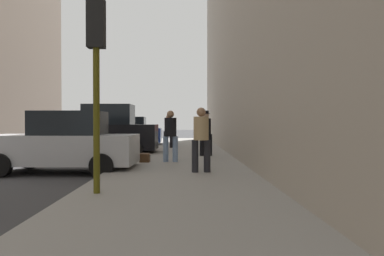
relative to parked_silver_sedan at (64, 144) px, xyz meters
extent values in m
cube|color=gray|center=(3.35, 0.06, -0.77)|extent=(4.00, 40.00, 0.15)
cube|color=#B7BABF|center=(-0.05, 0.00, -0.16)|extent=(4.26, 1.99, 0.84)
cube|color=black|center=(0.15, -0.01, 0.59)|extent=(1.94, 1.63, 0.70)
cylinder|color=black|center=(-1.38, 0.97, -0.53)|extent=(0.65, 0.24, 0.64)
cylinder|color=black|center=(-1.44, -0.87, -0.53)|extent=(0.65, 0.24, 0.64)
cylinder|color=black|center=(1.35, 0.87, -0.53)|extent=(0.65, 0.24, 0.64)
cylinder|color=black|center=(1.29, -0.97, -0.53)|extent=(0.65, 0.24, 0.64)
cube|color=black|center=(-0.05, 5.65, -0.03)|extent=(4.62, 1.90, 1.10)
cube|color=black|center=(0.15, 5.64, 0.95)|extent=(2.09, 1.59, 0.90)
cylinder|color=black|center=(-1.53, 6.59, -0.53)|extent=(0.64, 0.23, 0.64)
cylinder|color=black|center=(-1.55, 4.75, -0.53)|extent=(0.64, 0.23, 0.64)
cylinder|color=black|center=(1.46, 6.55, -0.53)|extent=(0.64, 0.23, 0.64)
cylinder|color=black|center=(1.44, 4.71, -0.53)|extent=(0.64, 0.23, 0.64)
cube|color=navy|center=(-0.05, 11.63, -0.16)|extent=(4.24, 1.93, 0.84)
cube|color=black|center=(0.15, 11.63, 0.59)|extent=(1.92, 1.60, 0.70)
cylinder|color=black|center=(-1.43, 12.52, -0.53)|extent=(0.64, 0.23, 0.64)
cylinder|color=black|center=(-1.39, 10.68, -0.53)|extent=(0.64, 0.23, 0.64)
cylinder|color=black|center=(1.30, 12.58, -0.53)|extent=(0.64, 0.23, 0.64)
cylinder|color=black|center=(1.34, 10.74, -0.53)|extent=(0.64, 0.23, 0.64)
cylinder|color=red|center=(1.80, 7.28, -0.42)|extent=(0.22, 0.22, 0.55)
sphere|color=red|center=(1.80, 7.28, -0.09)|extent=(0.20, 0.20, 0.20)
cylinder|color=red|center=(1.64, 7.28, -0.40)|extent=(0.10, 0.09, 0.09)
cylinder|color=red|center=(1.96, 7.28, -0.40)|extent=(0.10, 0.09, 0.09)
cylinder|color=#514C0F|center=(1.85, -3.93, 1.10)|extent=(0.12, 0.12, 3.60)
cube|color=black|center=(1.85, -3.93, 2.45)|extent=(0.32, 0.24, 0.90)
sphere|color=red|center=(1.85, -3.80, 2.73)|extent=(0.14, 0.14, 0.14)
sphere|color=yellow|center=(1.85, -3.80, 2.45)|extent=(0.14, 0.14, 0.14)
sphere|color=green|center=(1.85, -3.80, 2.17)|extent=(0.14, 0.14, 0.14)
cylinder|color=black|center=(4.09, -1.04, -0.27)|extent=(0.19, 0.19, 0.85)
cylinder|color=black|center=(3.77, -1.05, -0.27)|extent=(0.19, 0.19, 0.85)
cylinder|color=tan|center=(3.93, -1.05, 0.46)|extent=(0.42, 0.42, 0.62)
sphere|color=#997051|center=(3.93, -1.05, 0.89)|extent=(0.24, 0.24, 0.24)
cylinder|color=black|center=(4.17, 3.74, -0.27)|extent=(0.20, 0.20, 0.85)
cylinder|color=black|center=(4.49, 3.79, -0.27)|extent=(0.20, 0.20, 0.85)
cylinder|color=black|center=(4.33, 3.77, 0.46)|extent=(0.46, 0.46, 0.62)
sphere|color=tan|center=(4.33, 3.77, 0.89)|extent=(0.24, 0.24, 0.24)
cylinder|color=black|center=(4.33, 3.77, 0.96)|extent=(0.34, 0.34, 0.02)
cylinder|color=black|center=(4.33, 3.77, 1.02)|extent=(0.23, 0.23, 0.11)
cylinder|color=black|center=(2.81, 8.42, -0.27)|extent=(0.21, 0.21, 0.85)
cylinder|color=black|center=(2.49, 8.47, -0.27)|extent=(0.21, 0.21, 0.85)
cylinder|color=#A51E23|center=(2.65, 8.44, 0.46)|extent=(0.46, 0.46, 0.62)
sphere|color=tan|center=(2.65, 8.44, 0.89)|extent=(0.24, 0.24, 0.24)
cylinder|color=#728CB2|center=(3.18, 1.55, -0.27)|extent=(0.20, 0.20, 0.85)
cylinder|color=#728CB2|center=(2.86, 1.59, -0.27)|extent=(0.20, 0.20, 0.85)
cylinder|color=black|center=(3.02, 1.57, 0.46)|extent=(0.44, 0.44, 0.62)
sphere|color=#997051|center=(3.02, 1.57, 0.89)|extent=(0.24, 0.24, 0.24)
cube|color=#472D19|center=(2.16, 1.56, -0.56)|extent=(0.32, 0.44, 0.28)
camera|label=1|loc=(3.50, -10.91, 0.63)|focal=35.00mm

